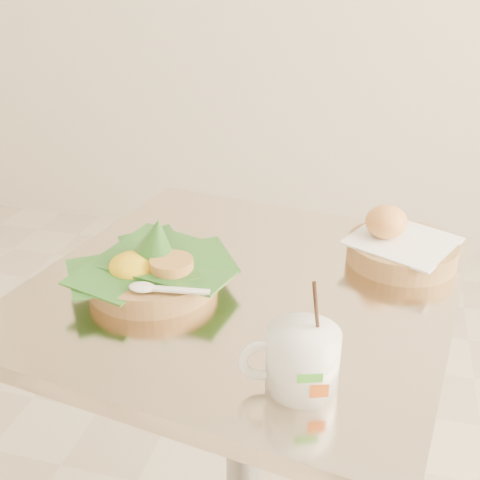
% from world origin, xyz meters
% --- Properties ---
extents(cafe_table, '(0.80, 0.80, 0.75)m').
position_xyz_m(cafe_table, '(0.11, 0.06, 0.53)').
color(cafe_table, gray).
rests_on(cafe_table, floor).
extents(rice_basket, '(0.27, 0.27, 0.14)m').
position_xyz_m(rice_basket, '(-0.04, 0.01, 0.79)').
color(rice_basket, '#A37345').
rests_on(rice_basket, cafe_table).
extents(bread_basket, '(0.22, 0.22, 0.10)m').
position_xyz_m(bread_basket, '(0.36, 0.21, 0.78)').
color(bread_basket, '#A37345').
rests_on(bread_basket, cafe_table).
extents(coffee_mug, '(0.13, 0.10, 0.17)m').
position_xyz_m(coffee_mug, '(0.25, -0.19, 0.79)').
color(coffee_mug, white).
rests_on(coffee_mug, cafe_table).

